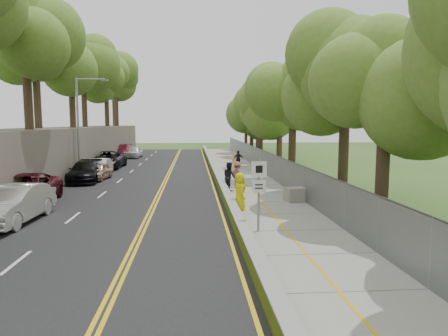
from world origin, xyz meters
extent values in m
plane|color=#33511E|center=(0.00, 0.00, 0.00)|extent=(140.00, 140.00, 0.00)
cube|color=black|center=(-5.40, 15.00, 0.02)|extent=(11.20, 66.00, 0.04)
cube|color=gray|center=(2.55, 15.00, 0.03)|extent=(4.20, 66.00, 0.05)
cube|color=#9BD711|center=(0.25, 15.00, 0.30)|extent=(0.42, 66.00, 0.60)
cube|color=#595147|center=(-13.50, 15.00, 2.00)|extent=(5.00, 66.00, 4.00)
cube|color=slate|center=(4.65, 15.00, 1.00)|extent=(0.04, 66.00, 2.00)
cylinder|color=gray|center=(-10.70, 14.00, 4.00)|extent=(0.18, 0.18, 8.00)
cylinder|color=gray|center=(-9.60, 14.00, 7.85)|extent=(2.30, 0.13, 0.13)
cube|color=gray|center=(-8.52, 14.00, 7.80)|extent=(0.50, 0.22, 0.14)
cylinder|color=gray|center=(1.05, -3.00, 1.60)|extent=(0.09, 0.09, 3.10)
cube|color=white|center=(1.05, -3.03, 2.60)|extent=(0.62, 0.04, 0.62)
cube|color=white|center=(1.05, -3.03, 1.90)|extent=(0.56, 0.04, 0.50)
cylinder|color=#DC6900|center=(3.00, 24.47, 0.56)|extent=(0.62, 0.62, 1.02)
cube|color=gray|center=(4.16, 3.00, 0.44)|extent=(1.30, 1.07, 0.77)
imported|color=silver|center=(-9.49, -0.77, 0.88)|extent=(2.07, 5.17, 1.67)
imported|color=#540E19|center=(-10.60, 3.10, 0.88)|extent=(3.24, 6.21, 1.67)
imported|color=black|center=(-9.67, 11.74, 0.81)|extent=(2.57, 5.43, 1.53)
imported|color=tan|center=(-9.00, 12.70, 0.70)|extent=(1.90, 4.00, 1.32)
imported|color=#B6B9BD|center=(-9.36, 14.53, 0.77)|extent=(1.57, 4.45, 1.46)
imported|color=black|center=(-9.85, 20.61, 0.87)|extent=(2.90, 6.02, 1.65)
imported|color=maroon|center=(-10.60, 33.31, 0.85)|extent=(2.66, 5.73, 1.62)
imported|color=white|center=(-9.00, 32.32, 0.77)|extent=(1.82, 4.31, 1.45)
imported|color=yellow|center=(0.75, 1.00, 1.00)|extent=(0.77, 1.02, 1.90)
imported|color=silver|center=(0.93, 9.28, 0.90)|extent=(0.58, 0.72, 1.70)
imported|color=black|center=(0.75, 6.75, 0.98)|extent=(0.98, 1.10, 1.87)
imported|color=#934F43|center=(1.45, 8.42, 0.92)|extent=(1.05, 1.29, 1.74)
imported|color=black|center=(2.80, 19.56, 0.91)|extent=(1.01, 0.44, 1.72)
camera|label=1|loc=(-1.58, -18.71, 4.45)|focal=32.00mm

